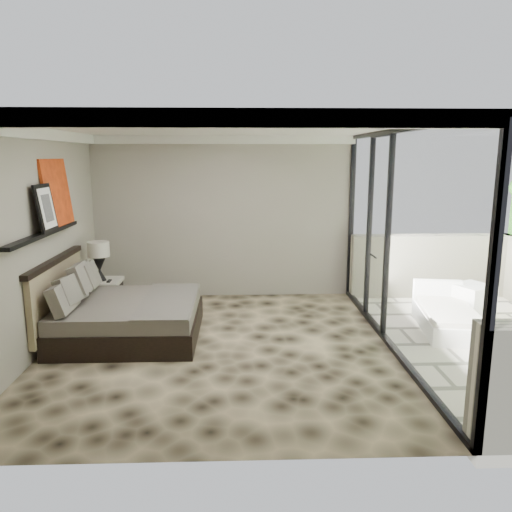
{
  "coord_description": "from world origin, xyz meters",
  "views": [
    {
      "loc": [
        0.26,
        -6.19,
        2.46
      ],
      "look_at": [
        0.5,
        0.4,
        1.14
      ],
      "focal_mm": 35.0,
      "sensor_mm": 36.0,
      "label": 1
    }
  ],
  "objects_px": {
    "table_lamp": "(99,256)",
    "ottoman": "(471,301)",
    "nightstand": "(104,294)",
    "lounger": "(447,317)",
    "bed": "(122,315)"
  },
  "relations": [
    {
      "from": "table_lamp",
      "to": "ottoman",
      "type": "relative_size",
      "value": 1.2
    },
    {
      "from": "ottoman",
      "to": "nightstand",
      "type": "bearing_deg",
      "value": 174.87
    },
    {
      "from": "ottoman",
      "to": "lounger",
      "type": "height_order",
      "value": "lounger"
    },
    {
      "from": "bed",
      "to": "lounger",
      "type": "relative_size",
      "value": 1.24
    },
    {
      "from": "bed",
      "to": "ottoman",
      "type": "relative_size",
      "value": 3.71
    },
    {
      "from": "lounger",
      "to": "nightstand",
      "type": "bearing_deg",
      "value": 177.61
    },
    {
      "from": "table_lamp",
      "to": "lounger",
      "type": "bearing_deg",
      "value": -10.75
    },
    {
      "from": "table_lamp",
      "to": "ottoman",
      "type": "distance_m",
      "value": 5.85
    },
    {
      "from": "ottoman",
      "to": "lounger",
      "type": "xyz_separation_m",
      "value": [
        -0.59,
        -0.5,
        -0.08
      ]
    },
    {
      "from": "bed",
      "to": "nightstand",
      "type": "height_order",
      "value": "bed"
    },
    {
      "from": "nightstand",
      "to": "table_lamp",
      "type": "relative_size",
      "value": 0.9
    },
    {
      "from": "table_lamp",
      "to": "lounger",
      "type": "height_order",
      "value": "table_lamp"
    },
    {
      "from": "nightstand",
      "to": "lounger",
      "type": "distance_m",
      "value": 5.27
    },
    {
      "from": "nightstand",
      "to": "lounger",
      "type": "relative_size",
      "value": 0.36
    },
    {
      "from": "table_lamp",
      "to": "lounger",
      "type": "distance_m",
      "value": 5.35
    }
  ]
}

